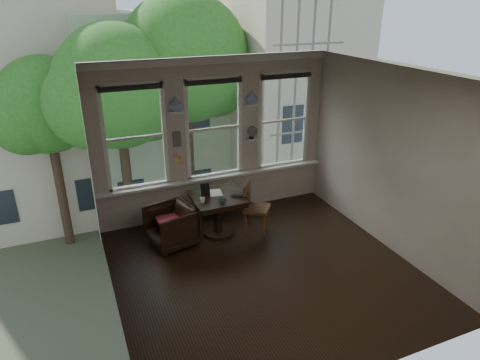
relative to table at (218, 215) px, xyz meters
name	(u,v)px	position (x,y,z in m)	size (l,w,h in m)	color
ground	(264,270)	(0.27, -1.35, -0.38)	(4.50, 4.50, 0.00)	black
ceiling	(269,76)	(0.27, -1.35, 2.62)	(4.50, 4.50, 0.00)	silver
wall_back	(214,138)	(0.27, 0.90, 1.12)	(4.50, 4.50, 0.00)	beige
wall_front	(367,266)	(0.27, -3.60, 1.12)	(4.50, 4.50, 0.00)	beige
wall_left	(104,210)	(-1.98, -1.35, 1.12)	(4.50, 4.50, 0.00)	beige
wall_right	(391,161)	(2.52, -1.35, 1.12)	(4.50, 4.50, 0.00)	beige
window_left	(135,137)	(-1.18, 0.90, 1.32)	(1.10, 0.12, 1.90)	white
window_center	(213,128)	(0.27, 0.90, 1.32)	(1.10, 0.12, 1.90)	white
window_right	(282,120)	(1.72, 0.90, 1.32)	(1.10, 0.12, 1.90)	white
shelf_left	(176,112)	(-0.46, 0.80, 1.73)	(0.26, 0.16, 0.03)	white
shelf_right	(251,105)	(0.99, 0.80, 1.73)	(0.26, 0.16, 0.03)	white
intercom	(177,139)	(-0.46, 0.83, 1.23)	(0.14, 0.06, 0.28)	#59544F
sticky_notes	(178,157)	(-0.46, 0.84, 0.88)	(0.16, 0.01, 0.24)	pink
desk_fan	(251,134)	(0.99, 0.78, 1.16)	(0.20, 0.20, 0.24)	#59544F
vase_left	(175,104)	(-0.46, 0.80, 1.86)	(0.24, 0.24, 0.25)	white
vase_right	(251,97)	(0.99, 0.80, 1.86)	(0.24, 0.24, 0.25)	white
table	(218,215)	(0.00, 0.00, 0.00)	(0.90, 0.90, 0.75)	black
armchair_left	(172,226)	(-0.85, -0.04, -0.02)	(0.75, 0.77, 0.70)	black
cushion_red	(172,221)	(-0.85, -0.04, 0.08)	(0.45, 0.45, 0.06)	maroon
side_chair_right	(257,208)	(0.69, -0.17, 0.09)	(0.42, 0.42, 0.92)	#422717
laptop	(241,196)	(0.36, -0.18, 0.39)	(0.32, 0.20, 0.03)	black
mug	(202,200)	(-0.32, -0.15, 0.42)	(0.09, 0.09, 0.09)	white
drinking_glass	(222,201)	(-0.03, -0.32, 0.42)	(0.12, 0.12, 0.10)	white
tablet	(205,190)	(-0.19, 0.10, 0.48)	(0.16, 0.02, 0.22)	black
papers	(215,193)	(0.01, 0.13, 0.38)	(0.22, 0.30, 0.00)	silver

